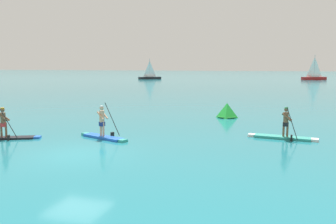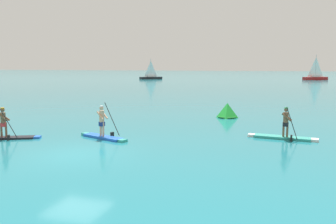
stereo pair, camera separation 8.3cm
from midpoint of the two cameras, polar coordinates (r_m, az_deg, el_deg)
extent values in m
plane|color=#1E727F|center=(16.30, -14.25, -6.39)|extent=(440.00, 440.00, 0.00)
cube|color=black|center=(20.73, -23.81, -3.72)|extent=(2.65, 1.68, 0.10)
cube|color=blue|center=(20.36, -19.83, -3.72)|extent=(0.49, 0.55, 0.10)
cylinder|color=brown|center=(20.68, -24.08, -2.58)|extent=(0.11, 0.11, 0.74)
cylinder|color=brown|center=(20.75, -24.70, -2.58)|extent=(0.11, 0.11, 0.74)
cube|color=red|center=(20.67, -24.43, -1.81)|extent=(0.33, 0.31, 0.22)
cylinder|color=brown|center=(20.62, -24.48, -0.83)|extent=(0.26, 0.26, 0.54)
sphere|color=brown|center=(20.57, -24.54, 0.29)|extent=(0.21, 0.21, 0.21)
cylinder|color=orange|center=(20.56, -24.56, 0.55)|extent=(0.18, 0.18, 0.06)
cylinder|color=brown|center=(20.74, -24.23, -0.70)|extent=(0.47, 0.29, 0.46)
cylinder|color=brown|center=(20.46, -24.48, -0.82)|extent=(0.47, 0.29, 0.46)
cylinder|color=black|center=(20.14, -23.86, -1.45)|extent=(0.79, 0.40, 1.70)
cube|color=black|center=(20.27, -23.74, -3.76)|extent=(0.16, 0.22, 0.32)
cube|color=blue|center=(19.38, -10.18, -3.90)|extent=(2.59, 1.46, 0.13)
cube|color=teal|center=(18.35, -7.20, -4.48)|extent=(0.44, 0.49, 0.13)
cube|color=teal|center=(20.46, -12.85, -3.37)|extent=(0.42, 0.44, 0.13)
cylinder|color=tan|center=(19.29, -10.18, -2.66)|extent=(0.11, 0.11, 0.72)
cylinder|color=tan|center=(19.44, -10.57, -2.59)|extent=(0.11, 0.11, 0.72)
cube|color=navy|center=(19.32, -10.39, -1.83)|extent=(0.32, 0.30, 0.22)
cylinder|color=tan|center=(19.26, -10.42, -0.68)|extent=(0.26, 0.26, 0.60)
sphere|color=tan|center=(19.21, -10.45, 0.61)|extent=(0.21, 0.21, 0.21)
cylinder|color=white|center=(19.20, -10.46, 0.89)|extent=(0.18, 0.18, 0.06)
cylinder|color=tan|center=(19.32, -9.99, -0.45)|extent=(0.50, 0.28, 0.44)
cylinder|color=tan|center=(19.12, -10.67, -0.55)|extent=(0.50, 0.28, 0.44)
cylinder|color=black|center=(19.28, -8.85, -1.06)|extent=(1.03, 0.45, 1.67)
cube|color=black|center=(19.43, -8.80, -3.59)|extent=(0.15, 0.22, 0.32)
cube|color=teal|center=(19.91, 17.30, -3.81)|extent=(2.88, 1.01, 0.13)
cube|color=white|center=(19.80, 21.86, -4.07)|extent=(0.41, 0.52, 0.13)
cube|color=white|center=(20.15, 12.82, -3.53)|extent=(0.40, 0.45, 0.13)
cylinder|color=brown|center=(19.81, 18.04, -2.63)|extent=(0.11, 0.11, 0.73)
cylinder|color=brown|center=(19.83, 17.49, -2.60)|extent=(0.11, 0.11, 0.73)
cube|color=black|center=(19.77, 17.80, -1.82)|extent=(0.28, 0.25, 0.22)
cylinder|color=brown|center=(19.72, 17.84, -0.80)|extent=(0.26, 0.26, 0.53)
sphere|color=brown|center=(19.67, 17.88, 0.35)|extent=(0.21, 0.21, 0.21)
cylinder|color=#338C4C|center=(19.66, 17.89, 0.63)|extent=(0.18, 0.18, 0.06)
cylinder|color=brown|center=(19.86, 18.03, -0.68)|extent=(0.51, 0.15, 0.44)
cylinder|color=brown|center=(19.56, 17.94, -0.79)|extent=(0.51, 0.15, 0.44)
cylinder|color=black|center=(19.29, 18.70, -1.69)|extent=(0.59, 0.10, 1.64)
cube|color=black|center=(19.42, 18.61, -3.89)|extent=(0.10, 0.21, 0.32)
pyramid|color=green|center=(26.81, 9.12, 0.26)|extent=(1.17, 1.17, 1.07)
torus|color=#167226|center=(26.88, 9.10, -0.74)|extent=(1.39, 1.39, 0.12)
cube|color=black|center=(98.11, -2.89, 5.33)|extent=(5.61, 5.24, 0.62)
cylinder|color=#B2B2B7|center=(98.05, -2.90, 6.91)|extent=(0.12, 0.12, 4.80)
pyramid|color=white|center=(98.06, -2.90, 6.80)|extent=(1.87, 2.02, 4.20)
cube|color=silver|center=(98.10, -2.89, 5.62)|extent=(2.42, 2.34, 0.37)
cube|color=#A51E1E|center=(100.16, 21.80, 4.89)|extent=(6.25, 4.42, 0.76)
cylinder|color=#B2B2B7|center=(100.10, 21.89, 6.70)|extent=(0.12, 0.12, 5.58)
pyramid|color=white|center=(100.10, 21.89, 6.58)|extent=(2.68, 0.99, 4.94)
cube|color=silver|center=(100.14, 21.82, 5.24)|extent=(2.52, 2.07, 0.46)
camera|label=1|loc=(0.04, -90.11, -0.01)|focal=39.02mm
camera|label=2|loc=(0.04, 89.89, 0.01)|focal=39.02mm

